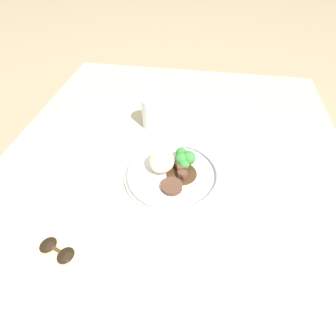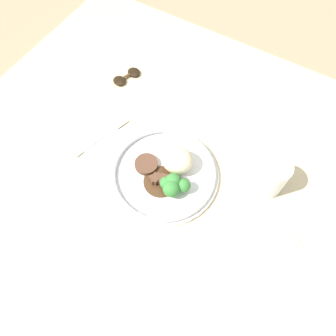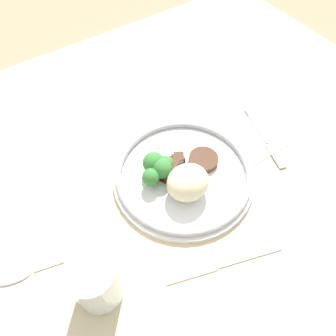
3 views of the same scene
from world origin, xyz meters
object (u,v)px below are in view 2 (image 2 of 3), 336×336
plate (167,173)px  fork (107,134)px  knife (214,134)px  spoon (286,235)px  juice_glass (271,178)px  sunglasses (127,76)px

plate → fork: plate is taller
fork → knife: 0.30m
spoon → plate: bearing=-164.6°
plate → knife: (0.05, 0.18, -0.02)m
juice_glass → knife: (-0.19, 0.07, -0.05)m
knife → plate: bearing=-86.6°
plate → juice_glass: bearing=24.5°
plate → juice_glass: juice_glass is taller
plate → spoon: (0.32, 0.01, -0.02)m
plate → spoon: size_ratio=1.75×
fork → sunglasses: 0.21m
fork → sunglasses: sunglasses is taller
juice_glass → fork: juice_glass is taller
sunglasses → plate: bearing=-19.6°
juice_glass → spoon: (0.09, -0.10, -0.05)m
knife → sunglasses: size_ratio=2.04×
spoon → sunglasses: size_ratio=1.61×
juice_glass → sunglasses: bearing=166.6°
fork → juice_glass: bearing=-64.1°
fork → spoon: bearing=-76.1°
fork → spoon: size_ratio=1.08×
plate → fork: bearing=172.5°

